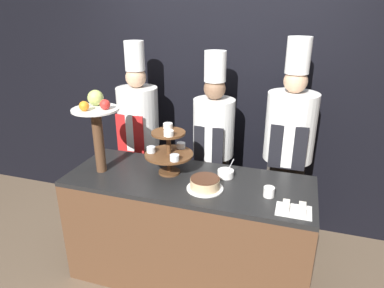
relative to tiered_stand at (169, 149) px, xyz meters
name	(u,v)px	position (x,y,z in m)	size (l,w,h in m)	color
wall_back	(221,87)	(0.17, 0.97, 0.30)	(10.00, 0.06, 2.80)	black
buffet_counter	(188,229)	(0.17, -0.06, -0.65)	(1.87, 0.69, 0.90)	brown
tiered_stand	(169,149)	(0.00, 0.00, 0.00)	(0.38, 0.38, 0.38)	brown
fruit_pedestal	(97,120)	(-0.53, -0.12, 0.22)	(0.35, 0.35, 0.63)	brown
cake_round	(205,184)	(0.34, -0.16, -0.16)	(0.26, 0.26, 0.09)	white
cup_white	(269,192)	(0.78, -0.13, -0.17)	(0.08, 0.08, 0.07)	white
cake_square_tray	(294,209)	(0.95, -0.27, -0.18)	(0.22, 0.17, 0.05)	white
serving_bowl_far	(226,173)	(0.44, 0.07, -0.17)	(0.12, 0.12, 0.16)	white
chef_left	(139,132)	(-0.54, 0.58, -0.11)	(0.39, 0.39, 1.84)	#38332D
chef_center_left	(213,142)	(0.21, 0.58, -0.14)	(0.37, 0.37, 1.78)	#38332D
chef_center_right	(288,145)	(0.87, 0.58, -0.08)	(0.42, 0.42, 1.91)	#38332D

